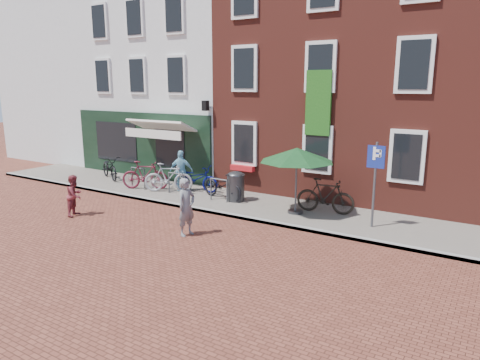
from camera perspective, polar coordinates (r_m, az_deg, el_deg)
The scene contains 17 objects.
ground at distance 15.17m, azimuth -6.91°, elevation -3.85°, with size 80.00×80.00×0.00m, color brown.
sidewalk at distance 15.76m, azimuth -0.65°, elevation -2.94°, with size 24.00×3.00×0.10m, color slate.
building_stucco at distance 23.16m, azimuth -6.02°, elevation 13.04°, with size 8.00×8.00×9.00m, color silver.
building_brick_mid at distance 19.68m, azimuth 10.82°, elevation 14.47°, with size 6.00×8.00×10.00m, color maroon.
filler_left at distance 28.38m, azimuth -18.36°, elevation 12.38°, with size 7.00×8.00×9.00m, color silver.
litter_bin at distance 15.67m, azimuth -0.56°, elevation -0.61°, with size 0.62×0.62×1.15m.
parking_sign at distance 13.12m, azimuth 17.30°, elevation 1.16°, with size 0.50×0.07×2.53m.
parasol at distance 14.00m, azimuth 7.46°, elevation 3.64°, with size 2.42×2.42×2.26m.
woman at distance 12.43m, azimuth -7.03°, elevation -3.53°, with size 0.61×0.40×1.66m, color slate.
boy at distance 15.23m, azimuth -20.83°, elevation -1.88°, with size 0.66×0.51×1.36m, color maroon.
cafe_person at distance 17.24m, azimuth -7.68°, elevation 1.20°, with size 0.94×0.39×1.61m, color #7DBFD7.
bicycle_0 at distance 20.19m, azimuth -16.70°, elevation 1.59°, with size 0.68×1.96×1.03m, color black.
bicycle_1 at distance 17.82m, azimuth -12.35°, elevation 0.62°, with size 0.54×1.90×1.14m, color #551623.
bicycle_2 at distance 17.17m, azimuth -5.81°, elevation 0.22°, with size 0.68×1.96×1.03m, color #070B5D.
bicycle_3 at distance 17.21m, azimuth -9.36°, elevation 0.34°, with size 0.54×1.90×1.14m, color #9B9B9D.
bicycle_4 at distance 15.96m, azimuth -2.31°, elevation -0.67°, with size 0.68×1.96×1.03m, color black.
bicycle_5 at distance 14.46m, azimuth 11.11°, elevation -2.06°, with size 0.54×1.90×1.14m, color black.
Camera 1 is at (9.19, -11.31, 4.23)m, focal length 32.56 mm.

